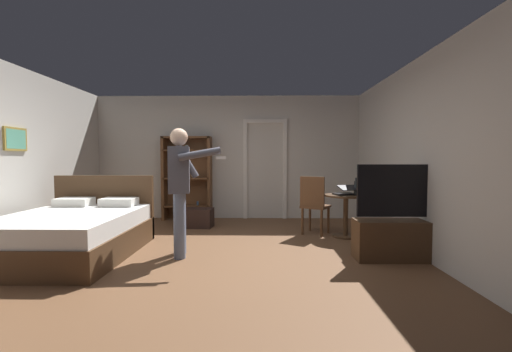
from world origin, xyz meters
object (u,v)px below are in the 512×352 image
object	(u,v)px
tv_flatscreen	(401,232)
person_blue_shirt	(180,182)
bookshelf	(187,174)
bottle_on_table	(356,188)
wooden_chair	(314,203)
bed	(73,232)
side_table	(346,208)
suitcase_dark	(196,218)
laptop	(346,192)

from	to	relation	value
tv_flatscreen	person_blue_shirt	world-z (taller)	person_blue_shirt
bookshelf	person_blue_shirt	xyz separation A→B (m)	(0.50, -2.73, 0.03)
bottle_on_table	wooden_chair	world-z (taller)	wooden_chair
bed	side_table	size ratio (longest dim) A/B	2.97
bookshelf	suitcase_dark	world-z (taller)	bookshelf
person_blue_shirt	tv_flatscreen	bearing A→B (deg)	-2.70
side_table	bottle_on_table	bearing A→B (deg)	-29.74
laptop	wooden_chair	size ratio (longest dim) A/B	0.42
bed	bottle_on_table	size ratio (longest dim) A/B	7.36
suitcase_dark	bottle_on_table	bearing A→B (deg)	-11.62
tv_flatscreen	person_blue_shirt	size ratio (longest dim) A/B	0.72
laptop	wooden_chair	world-z (taller)	wooden_chair
tv_flatscreen	laptop	distance (m)	1.35
tv_flatscreen	wooden_chair	size ratio (longest dim) A/B	1.23
laptop	person_blue_shirt	distance (m)	2.68
wooden_chair	side_table	bearing A→B (deg)	-19.97
bottle_on_table	suitcase_dark	distance (m)	2.96
wooden_chair	suitcase_dark	distance (m)	2.24
person_blue_shirt	suitcase_dark	size ratio (longest dim) A/B	2.70
bottle_on_table	wooden_chair	distance (m)	0.74
person_blue_shirt	suitcase_dark	bearing A→B (deg)	94.99
tv_flatscreen	person_blue_shirt	xyz separation A→B (m)	(-2.85, 0.13, 0.63)
laptop	person_blue_shirt	world-z (taller)	person_blue_shirt
bottle_on_table	suitcase_dark	size ratio (longest dim) A/B	0.45
person_blue_shirt	suitcase_dark	distance (m)	2.06
bed	wooden_chair	size ratio (longest dim) A/B	2.10
tv_flatscreen	suitcase_dark	bearing A→B (deg)	146.09
bookshelf	tv_flatscreen	xyz separation A→B (m)	(3.35, -2.87, -0.60)
tv_flatscreen	laptop	bearing A→B (deg)	108.62
bed	laptop	xyz separation A→B (m)	(3.88, 1.07, 0.45)
side_table	bed	bearing A→B (deg)	-164.09
suitcase_dark	wooden_chair	bearing A→B (deg)	-10.01
tv_flatscreen	laptop	xyz separation A→B (m)	(-0.41, 1.22, 0.40)
bed	person_blue_shirt	bearing A→B (deg)	-0.51
bottle_on_table	suitcase_dark	bearing A→B (deg)	162.92
tv_flatscreen	suitcase_dark	xyz separation A→B (m)	(-3.01, 2.03, -0.17)
tv_flatscreen	side_table	distance (m)	1.33
bookshelf	laptop	bearing A→B (deg)	-29.33
laptop	suitcase_dark	size ratio (longest dim) A/B	0.67
wooden_chair	suitcase_dark	size ratio (longest dim) A/B	1.58
tv_flatscreen	person_blue_shirt	distance (m)	2.92
bed	suitcase_dark	xyz separation A→B (m)	(1.28, 1.88, -0.12)
bottle_on_table	suitcase_dark	world-z (taller)	bottle_on_table
bottle_on_table	person_blue_shirt	bearing A→B (deg)	-158.07
bookshelf	wooden_chair	bearing A→B (deg)	-30.18
side_table	wooden_chair	xyz separation A→B (m)	(-0.49, 0.18, 0.07)
bottle_on_table	side_table	bearing A→B (deg)	150.26
side_table	bookshelf	bearing A→B (deg)	151.40
bed	bookshelf	bearing A→B (deg)	70.80
tv_flatscreen	suitcase_dark	distance (m)	3.64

